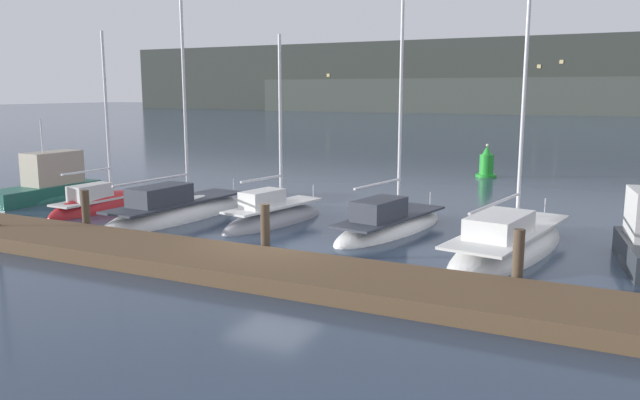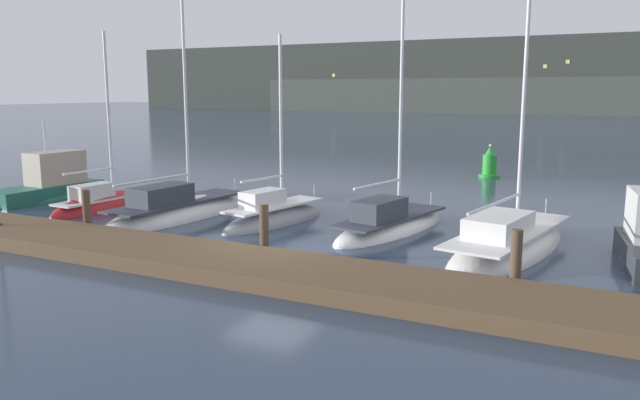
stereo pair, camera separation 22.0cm
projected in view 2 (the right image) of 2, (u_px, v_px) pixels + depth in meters
ground_plane at (272, 255)px, 19.28m from camera, size 400.00×400.00×0.00m
dock at (233, 264)px, 17.40m from camera, size 36.17×2.80×0.45m
mooring_pile_1 at (87, 212)px, 22.00m from camera, size 0.28×0.28×1.57m
mooring_pile_2 at (264, 231)px, 18.75m from camera, size 0.28×0.28×1.67m
mooring_pile_3 at (516, 261)px, 15.51m from camera, size 0.28×0.28×1.62m
motorboat_berth_1 at (49, 191)px, 29.03m from camera, size 2.19×5.88×4.31m
sailboat_berth_2 at (105, 207)px, 26.65m from camera, size 1.70×5.62×8.20m
sailboat_berth_3 at (178, 215)px, 24.77m from camera, size 2.67×7.84×11.02m
sailboat_berth_4 at (274, 220)px, 23.80m from camera, size 2.43×5.58×7.69m
sailboat_berth_5 at (390, 227)px, 22.45m from camera, size 3.09×6.86×10.68m
sailboat_berth_6 at (508, 249)px, 19.50m from camera, size 3.57×8.36×12.15m
channel_buoy at (489, 165)px, 36.49m from camera, size 1.21×1.21×1.95m
hillside_backdrop at (587, 78)px, 137.13m from camera, size 240.00×23.00×16.84m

